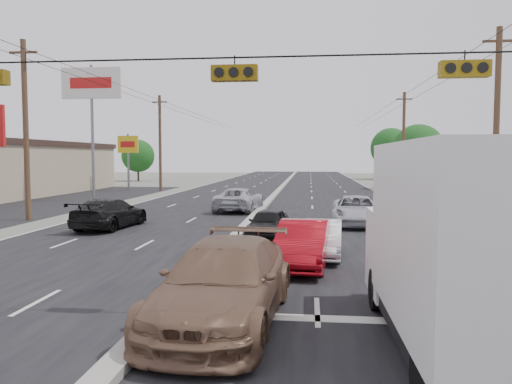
# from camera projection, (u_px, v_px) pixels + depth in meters

# --- Properties ---
(ground) EXTENTS (200.00, 200.00, 0.00)m
(ground) POSITION_uv_depth(u_px,v_px,m) (173.00, 308.00, 11.80)
(ground) COLOR #606356
(ground) RESTS_ON ground
(road_surface) EXTENTS (20.00, 160.00, 0.02)m
(road_surface) POSITION_uv_depth(u_px,v_px,m) (271.00, 200.00, 41.55)
(road_surface) COLOR black
(road_surface) RESTS_ON ground
(center_median) EXTENTS (0.50, 160.00, 0.20)m
(center_median) POSITION_uv_depth(u_px,v_px,m) (271.00, 199.00, 41.55)
(center_median) COLOR gray
(center_median) RESTS_ON ground
(parking_lot) EXTENTS (10.00, 42.00, 0.02)m
(parking_lot) POSITION_uv_depth(u_px,v_px,m) (46.00, 203.00, 38.42)
(parking_lot) COLOR black
(parking_lot) RESTS_ON ground
(utility_pole_left_b) EXTENTS (1.60, 0.30, 10.00)m
(utility_pole_left_b) POSITION_uv_depth(u_px,v_px,m) (26.00, 129.00, 27.66)
(utility_pole_left_b) COLOR #422D1E
(utility_pole_left_b) RESTS_ON ground
(utility_pole_left_c) EXTENTS (1.60, 0.30, 10.00)m
(utility_pole_left_c) POSITION_uv_depth(u_px,v_px,m) (160.00, 142.00, 52.45)
(utility_pole_left_c) COLOR #422D1E
(utility_pole_left_c) RESTS_ON ground
(utility_pole_right_b) EXTENTS (1.60, 0.30, 10.00)m
(utility_pole_right_b) POSITION_uv_depth(u_px,v_px,m) (496.00, 126.00, 24.98)
(utility_pole_right_b) COLOR #422D1E
(utility_pole_right_b) RESTS_ON ground
(utility_pole_right_c) EXTENTS (1.60, 0.30, 10.00)m
(utility_pole_right_c) POSITION_uv_depth(u_px,v_px,m) (403.00, 141.00, 49.77)
(utility_pole_right_c) COLOR #422D1E
(utility_pole_right_c) RESTS_ON ground
(traffic_signals) EXTENTS (25.00, 0.30, 0.54)m
(traffic_signals) POSITION_uv_depth(u_px,v_px,m) (230.00, 71.00, 11.27)
(traffic_signals) COLOR black
(traffic_signals) RESTS_ON ground
(pole_sign_billboard) EXTENTS (5.00, 0.25, 11.00)m
(pole_sign_billboard) POSITION_uv_depth(u_px,v_px,m) (92.00, 92.00, 40.50)
(pole_sign_billboard) COLOR slate
(pole_sign_billboard) RESTS_ON ground
(pole_sign_far) EXTENTS (2.20, 0.25, 6.00)m
(pole_sign_far) POSITION_uv_depth(u_px,v_px,m) (128.00, 149.00, 52.88)
(pole_sign_far) COLOR slate
(pole_sign_far) RESTS_ON ground
(tree_left_far) EXTENTS (4.80, 4.80, 6.12)m
(tree_left_far) POSITION_uv_depth(u_px,v_px,m) (138.00, 156.00, 73.40)
(tree_left_far) COLOR #382619
(tree_left_far) RESTS_ON ground
(tree_right_mid) EXTENTS (5.60, 5.60, 7.14)m
(tree_right_mid) POSITION_uv_depth(u_px,v_px,m) (418.00, 150.00, 54.52)
(tree_right_mid) COLOR #382619
(tree_right_mid) RESTS_ON ground
(tree_right_far) EXTENTS (6.40, 6.40, 8.16)m
(tree_right_far) POSITION_uv_depth(u_px,v_px,m) (391.00, 148.00, 79.16)
(tree_right_far) COLOR #382619
(tree_right_far) RESTS_ON ground
(box_truck) EXTENTS (2.72, 7.53, 3.81)m
(box_truck) POSITION_uv_depth(u_px,v_px,m) (466.00, 249.00, 8.77)
(box_truck) COLOR black
(box_truck) RESTS_ON ground
(tan_sedan) EXTENTS (2.82, 6.10, 1.72)m
(tan_sedan) POSITION_uv_depth(u_px,v_px,m) (224.00, 284.00, 10.63)
(tan_sedan) COLOR brown
(tan_sedan) RESTS_ON ground
(red_sedan) EXTENTS (1.96, 4.60, 1.47)m
(red_sedan) POSITION_uv_depth(u_px,v_px,m) (303.00, 244.00, 16.13)
(red_sedan) COLOR #A00914
(red_sedan) RESTS_ON ground
(queue_car_a) EXTENTS (1.98, 3.92, 1.28)m
(queue_car_a) POSITION_uv_depth(u_px,v_px,m) (268.00, 224.00, 21.82)
(queue_car_a) COLOR black
(queue_car_a) RESTS_ON ground
(queue_car_b) EXTENTS (1.61, 3.97, 1.28)m
(queue_car_b) POSITION_uv_depth(u_px,v_px,m) (322.00, 239.00, 17.75)
(queue_car_b) COLOR silver
(queue_car_b) RESTS_ON ground
(queue_car_c) EXTENTS (2.76, 5.51, 1.50)m
(queue_car_c) POSITION_uv_depth(u_px,v_px,m) (356.00, 211.00, 26.12)
(queue_car_c) COLOR #B7BAC0
(queue_car_c) RESTS_ON ground
(queue_car_d) EXTENTS (2.15, 4.54, 1.28)m
(queue_car_d) POSITION_uv_depth(u_px,v_px,m) (506.00, 247.00, 16.13)
(queue_car_d) COLOR navy
(queue_car_d) RESTS_ON ground
(queue_car_e) EXTENTS (2.12, 4.53, 1.50)m
(queue_car_e) POSITION_uv_depth(u_px,v_px,m) (413.00, 214.00, 24.40)
(queue_car_e) COLOR maroon
(queue_car_e) RESTS_ON ground
(oncoming_near) EXTENTS (2.61, 5.33, 1.49)m
(oncoming_near) POSITION_uv_depth(u_px,v_px,m) (110.00, 214.00, 24.84)
(oncoming_near) COLOR black
(oncoming_near) RESTS_ON ground
(oncoming_far) EXTENTS (2.97, 5.68, 1.52)m
(oncoming_far) POSITION_uv_depth(u_px,v_px,m) (239.00, 200.00, 32.75)
(oncoming_far) COLOR #ADB0B5
(oncoming_far) RESTS_ON ground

